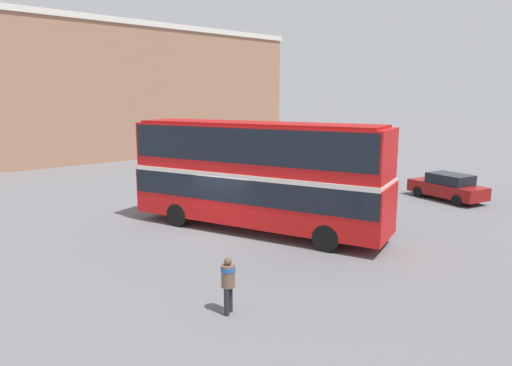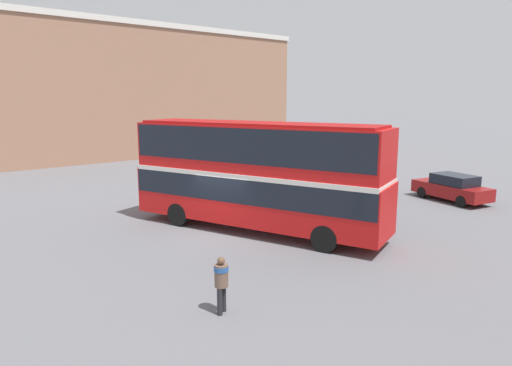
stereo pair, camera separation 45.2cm
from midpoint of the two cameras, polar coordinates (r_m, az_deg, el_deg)
ground_plane at (r=19.45m, az=-5.43°, el=-6.60°), size 240.00×240.00×0.00m
building_row_left at (r=48.74m, az=-18.55°, el=10.81°), size 11.11×38.22×12.64m
double_decker_bus at (r=19.52m, az=-0.66°, el=1.67°), size 11.62×6.16×4.72m
pedestrian_foreground at (r=12.47m, az=-4.56°, el=-11.92°), size 0.53×0.53×1.59m
parked_car_kerb_near at (r=27.93m, az=22.41°, el=-0.44°), size 4.57×2.61×1.52m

